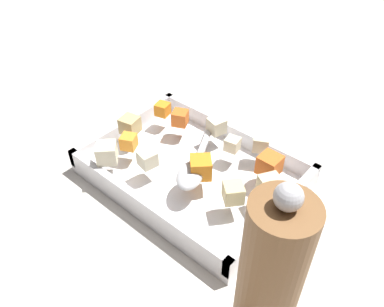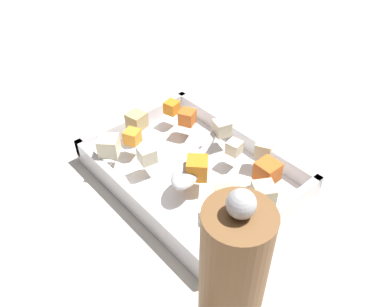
{
  "view_description": "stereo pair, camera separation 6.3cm",
  "coord_description": "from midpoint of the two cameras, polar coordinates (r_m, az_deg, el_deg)",
  "views": [
    {
      "loc": [
        0.33,
        -0.38,
        0.47
      ],
      "look_at": [
        0.01,
        -0.01,
        0.06
      ],
      "focal_mm": 36.48,
      "sensor_mm": 36.0,
      "label": 1
    },
    {
      "loc": [
        0.38,
        -0.33,
        0.47
      ],
      "look_at": [
        0.01,
        -0.01,
        0.06
      ],
      "focal_mm": 36.48,
      "sensor_mm": 36.0,
      "label": 2
    }
  ],
  "objects": [
    {
      "name": "ground_plane",
      "position": [
        0.69,
        -2.85,
        -2.61
      ],
      "size": [
        4.0,
        4.0,
        0.0
      ],
      "primitive_type": "plane",
      "color": "beige"
    },
    {
      "name": "baking_dish",
      "position": [
        0.66,
        -2.74,
        -2.92
      ],
      "size": [
        0.34,
        0.25,
        0.05
      ],
      "color": "silver",
      "rests_on": "ground_plane"
    },
    {
      "name": "carrot_chunk_near_right",
      "position": [
        0.71,
        -4.32,
        5.13
      ],
      "size": [
        0.04,
        0.04,
        0.03
      ],
      "primitive_type": "cube",
      "rotation": [
        0.0,
        0.0,
        5.17
      ],
      "color": "orange",
      "rests_on": "baking_dish"
    },
    {
      "name": "carrot_chunk_corner_sw",
      "position": [
        0.67,
        -11.94,
        1.59
      ],
      "size": [
        0.03,
        0.03,
        0.02
      ],
      "primitive_type": "cube",
      "rotation": [
        0.0,
        0.0,
        0.46
      ],
      "color": "orange",
      "rests_on": "baking_dish"
    },
    {
      "name": "carrot_chunk_under_handle",
      "position": [
        0.6,
        -1.75,
        -2.17
      ],
      "size": [
        0.05,
        0.05,
        0.03
      ],
      "primitive_type": "cube",
      "rotation": [
        0.0,
        0.0,
        0.77
      ],
      "color": "orange",
      "rests_on": "baking_dish"
    },
    {
      "name": "carrot_chunk_mid_right",
      "position": [
        0.74,
        -6.8,
        6.37
      ],
      "size": [
        0.03,
        0.03,
        0.02
      ],
      "primitive_type": "cube",
      "rotation": [
        0.0,
        0.0,
        4.96
      ],
      "color": "orange",
      "rests_on": "baking_dish"
    },
    {
      "name": "carrot_chunk_front_center",
      "position": [
        0.61,
        8.37,
        -1.75
      ],
      "size": [
        0.03,
        0.03,
        0.03
      ],
      "primitive_type": "cube",
      "rotation": [
        0.0,
        0.0,
        3.13
      ],
      "color": "orange",
      "rests_on": "baking_dish"
    },
    {
      "name": "potato_chunk_near_left",
      "position": [
        0.65,
        3.16,
        1.26
      ],
      "size": [
        0.03,
        0.03,
        0.02
      ],
      "primitive_type": "cube",
      "rotation": [
        0.0,
        0.0,
        4.9
      ],
      "color": "beige",
      "rests_on": "baking_dish"
    },
    {
      "name": "potato_chunk_center",
      "position": [
        0.63,
        -9.43,
        -0.88
      ],
      "size": [
        0.03,
        0.03,
        0.03
      ],
      "primitive_type": "cube",
      "rotation": [
        0.0,
        0.0,
        2.96
      ],
      "color": "beige",
      "rests_on": "baking_dish"
    },
    {
      "name": "potato_chunk_heap_top",
      "position": [
        0.58,
        8.17,
        -5.06
      ],
      "size": [
        0.04,
        0.04,
        0.03
      ],
      "primitive_type": "cube",
      "rotation": [
        0.0,
        0.0,
        2.6
      ],
      "color": "beige",
      "rests_on": "baking_dish"
    },
    {
      "name": "potato_chunk_rim_edge",
      "position": [
        0.56,
        2.86,
        -5.89
      ],
      "size": [
        0.04,
        0.04,
        0.03
      ],
      "primitive_type": "cube",
      "rotation": [
        0.0,
        0.0,
        2.44
      ],
      "color": "#E0CC89",
      "rests_on": "baking_dish"
    },
    {
      "name": "potato_chunk_near_spoon",
      "position": [
        0.65,
        -15.13,
        -0.02
      ],
      "size": [
        0.05,
        0.05,
        0.03
      ],
      "primitive_type": "cube",
      "rotation": [
        0.0,
        0.0,
        0.79
      ],
      "color": "beige",
      "rests_on": "baking_dish"
    },
    {
      "name": "potato_chunk_far_right",
      "position": [
        0.7,
        -11.64,
        4.0
      ],
      "size": [
        0.04,
        0.04,
        0.03
      ],
      "primitive_type": "cube",
      "rotation": [
        0.0,
        0.0,
        0.21
      ],
      "color": "tan",
      "rests_on": "baking_dish"
    },
    {
      "name": "potato_chunk_corner_se",
      "position": [
        0.69,
        1.09,
        3.94
      ],
      "size": [
        0.03,
        0.03,
        0.03
      ],
      "primitive_type": "cube",
      "rotation": [
        0.0,
        0.0,
        1.29
      ],
      "color": "beige",
      "rests_on": "baking_dish"
    },
    {
      "name": "potato_chunk_back_center",
      "position": [
        0.66,
        7.37,
        1.42
      ],
      "size": [
        0.04,
        0.04,
        0.03
      ],
      "primitive_type": "cube",
      "rotation": [
        0.0,
        0.0,
        5.2
      ],
      "color": "beige",
      "rests_on": "baking_dish"
    },
    {
      "name": "serving_spoon",
      "position": [
        0.61,
        -2.96,
        -2.54
      ],
      "size": [
        0.12,
        0.2,
        0.02
      ],
      "rotation": [
        0.0,
        0.0,
        2.03
      ],
      "color": "silver",
      "rests_on": "baking_dish"
    },
    {
      "name": "pepper_mill",
      "position": [
        0.4,
        6.38,
        -19.11
      ],
      "size": [
        0.06,
        0.06,
        0.26
      ],
      "color": "brown",
      "rests_on": "ground_plane"
    }
  ]
}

